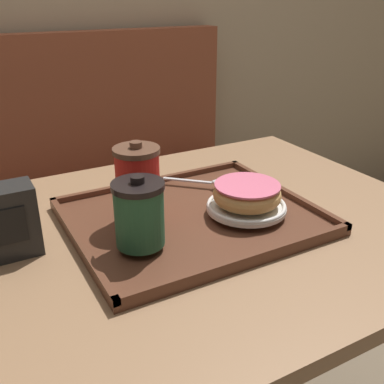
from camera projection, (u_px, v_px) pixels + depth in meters
booth_bench at (100, 218)px, 1.77m from camera, size 1.19×0.44×1.00m
cafe_table at (187, 290)px, 0.94m from camera, size 1.03×0.78×0.71m
serving_tray at (192, 218)px, 0.89m from camera, size 0.47×0.39×0.02m
coffee_cup_front at (139, 213)px, 0.75m from camera, size 0.09×0.09×0.12m
coffee_cup_rear at (138, 182)px, 0.84m from camera, size 0.09×0.09×0.15m
plate_with_chocolate_donut at (246, 206)px, 0.89m from camera, size 0.16×0.16×0.01m
donut_chocolate_glazed at (247, 194)px, 0.88m from camera, size 0.13×0.13×0.04m
spoon at (210, 182)px, 1.01m from camera, size 0.12×0.11×0.01m
napkin_dispenser at (4, 222)px, 0.76m from camera, size 0.11×0.07×0.13m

